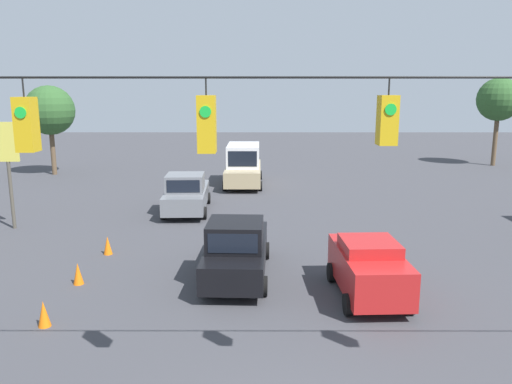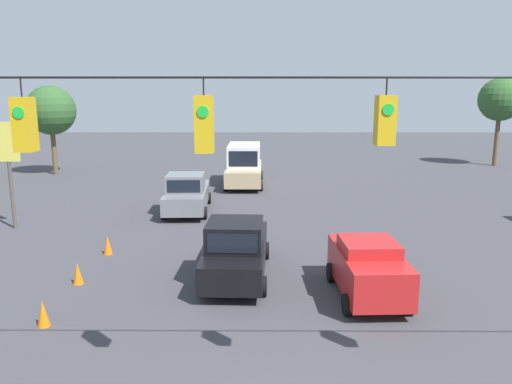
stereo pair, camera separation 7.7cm
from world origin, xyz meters
name	(u,v)px [view 2 (the right image)]	position (x,y,z in m)	size (l,w,h in m)	color
overhead_signal_span	(294,184)	(0.00, -1.77, 4.74)	(23.19, 0.38, 7.62)	#939399
pickup_truck_black_withflow_mid	(236,250)	(1.41, -9.40, 0.98)	(2.37, 5.56, 2.12)	black
sedan_red_crossing_near	(368,267)	(-2.79, -7.70, 0.96)	(2.16, 4.09, 1.84)	red
box_truck_tan_withflow_deep	(244,165)	(1.63, -26.78, 1.36)	(2.58, 6.48, 2.75)	tan
pickup_truck_grey_withflow_far	(187,194)	(4.46, -18.87, 0.98)	(2.46, 5.50, 2.12)	slate
traffic_cone_nearest	(43,313)	(6.58, -5.62, 0.37)	(0.34, 0.34, 0.74)	orange
traffic_cone_second	(78,273)	(6.71, -8.68, 0.37)	(0.34, 0.34, 0.74)	orange
traffic_cone_third	(108,245)	(6.63, -11.79, 0.37)	(0.34, 0.34, 0.74)	orange
tree_horizon_left	(500,100)	(-19.73, -35.64, 5.59)	(3.63, 3.63, 7.45)	brown
tree_horizon_right	(51,111)	(16.35, -30.90, 4.88)	(3.70, 3.70, 6.76)	brown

